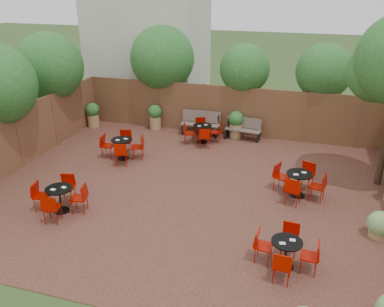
% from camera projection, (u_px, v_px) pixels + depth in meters
% --- Properties ---
extents(ground, '(80.00, 80.00, 0.00)m').
position_uv_depth(ground, '(192.00, 191.00, 12.07)').
color(ground, '#354F23').
rests_on(ground, ground).
extents(courtyard_paving, '(12.00, 10.00, 0.02)m').
position_uv_depth(courtyard_paving, '(192.00, 191.00, 12.07)').
color(courtyard_paving, '#3E2119').
rests_on(courtyard_paving, ground).
extents(fence_back, '(12.00, 0.08, 2.00)m').
position_uv_depth(fence_back, '(228.00, 111.00, 16.06)').
color(fence_back, brown).
rests_on(fence_back, ground).
extents(fence_left, '(0.08, 10.00, 2.00)m').
position_uv_depth(fence_left, '(18.00, 139.00, 13.24)').
color(fence_left, brown).
rests_on(fence_left, ground).
extents(neighbour_building, '(5.00, 4.00, 8.00)m').
position_uv_depth(neighbour_building, '(149.00, 22.00, 18.66)').
color(neighbour_building, beige).
rests_on(neighbour_building, ground).
extents(overhang_foliage, '(15.54, 10.79, 2.68)m').
position_uv_depth(overhang_foliage, '(125.00, 76.00, 14.01)').
color(overhang_foliage, '#225F1E').
rests_on(overhang_foliage, ground).
extents(park_bench_left, '(1.58, 0.56, 0.96)m').
position_uv_depth(park_bench_left, '(201.00, 123.00, 16.19)').
color(park_bench_left, brown).
rests_on(park_bench_left, courtyard_paving).
extents(park_bench_right, '(1.43, 0.60, 0.86)m').
position_uv_depth(park_bench_right, '(243.00, 128.00, 15.75)').
color(park_bench_right, brown).
rests_on(park_bench_right, courtyard_paving).
extents(bistro_tables, '(7.64, 7.96, 0.84)m').
position_uv_depth(bistro_tables, '(187.00, 173.00, 12.23)').
color(bistro_tables, black).
rests_on(bistro_tables, courtyard_paving).
extents(planters, '(11.85, 4.24, 1.08)m').
position_uv_depth(planters, '(196.00, 128.00, 15.47)').
color(planters, '#9C7A4E').
rests_on(planters, courtyard_paving).
extents(low_shrubs, '(2.27, 4.34, 0.73)m').
position_uv_depth(low_shrubs, '(366.00, 282.00, 7.95)').
color(low_shrubs, '#9C7A4E').
rests_on(low_shrubs, courtyard_paving).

